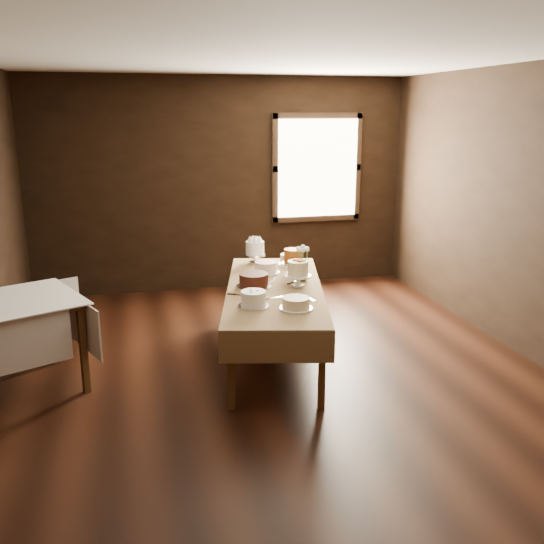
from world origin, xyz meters
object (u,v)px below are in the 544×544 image
Objects in this scene: cake_chocolate at (254,280)px; cake_server_b at (310,298)px; cake_flowers at (298,275)px; cake_server_a at (276,297)px; cake_server_e at (244,296)px; cake_caramel at (293,263)px; cake_speckled at (289,260)px; cake_lattice at (266,268)px; side_table at (18,311)px; flower_vase at (302,273)px; cake_swirl at (253,299)px; cake_server_c at (274,279)px; display_table at (275,293)px; cake_meringue at (255,253)px; cake_server_d at (298,280)px; cake_cream at (296,304)px.

cake_chocolate is 0.64m from cake_server_b.
cake_flowers is 0.42m from cake_server_b.
cake_server_e is (-0.27, 0.12, 0.00)m from cake_server_a.
cake_caramel is 1.17× the size of cake_server_b.
cake_speckled is 0.93× the size of cake_lattice.
cake_lattice is (2.32, 0.70, 0.05)m from side_table.
cake_server_a is 0.64m from flower_vase.
cake_lattice is at bearing 94.01° from cake_server_e.
cake_server_c is at bearing 64.44° from cake_swirl.
cake_server_b is (-0.07, -0.83, -0.12)m from cake_caramel.
cake_speckled is 0.84m from cake_flowers.
cake_meringue is at bearing 89.28° from display_table.
cake_meringue is 1.00m from cake_flowers.
cake_lattice is at bearing 87.19° from cake_server_d.
side_table is at bearing -153.72° from cake_meringue.
cake_flowers is at bearing 32.91° from cake_server_a.
cake_cream is (0.34, -0.14, -0.02)m from cake_swirl.
cake_lattice is 1.22× the size of cake_server_b.
cake_caramel is at bearing 49.78° from cake_server_d.
cake_chocolate is at bearing -167.29° from flower_vase.
cake_swirl is at bearing -121.41° from display_table.
cake_lattice is at bearing 89.49° from cake_cream.
cake_server_d is 0.08m from flower_vase.
cake_caramel is 1.17× the size of cake_server_c.
cake_server_d is at bearing 42.05° from cake_server_a.
cake_caramel is at bearing -63.30° from cake_meringue.
cake_flowers is (0.23, -0.02, 0.17)m from display_table.
cake_caramel is 0.59m from cake_chocolate.
cake_server_d is (0.25, 0.84, -0.04)m from cake_cream.
cake_chocolate is 1.65× the size of cake_server_d.
display_table is at bearing -90.72° from cake_meringue.
cake_speckled is (0.35, -0.16, -0.06)m from cake_meringue.
cake_meringue is 0.84m from flower_vase.
cake_chocolate reaches higher than cake_server_b.
cake_server_b and cake_server_e have the same top height.
side_table is 2.52m from cake_server_b.
cake_server_c is (0.37, 0.78, -0.06)m from cake_swirl.
flower_vase is (0.11, 0.61, 0.07)m from cake_server_b.
cake_swirl reaches higher than cake_server_e.
display_table is 0.23m from cake_chocolate.
side_table is 2.56m from cake_meringue.
cake_server_a is at bearing -170.04° from cake_server_c.
cake_server_d is at bearing 49.28° from cake_swirl.
cake_flowers is 1.10× the size of cake_server_b.
side_table is 2.10m from cake_chocolate.
cake_caramel is 0.82m from cake_server_a.
cake_meringue is 0.44m from cake_lattice.
display_table is at bearing -93.79° from cake_lattice.
cake_server_e is at bearing -116.92° from cake_lattice.
cake_cream is 0.31m from cake_server_b.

